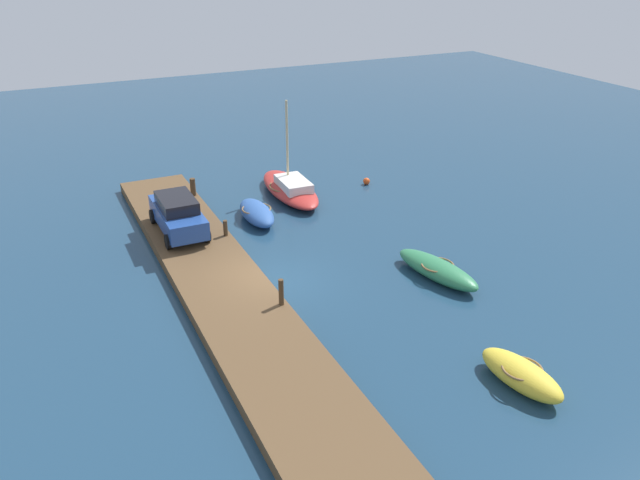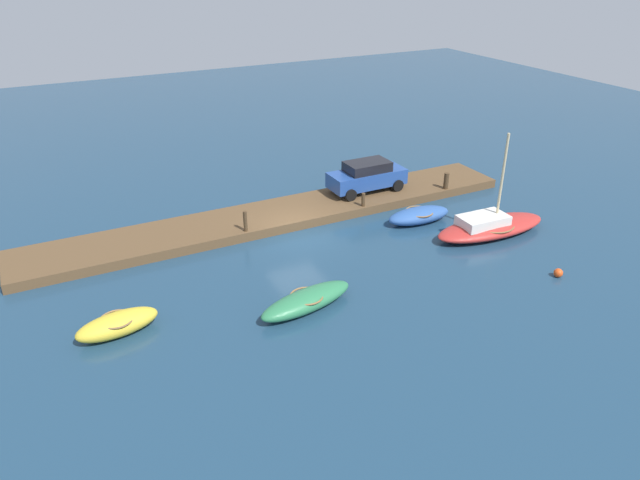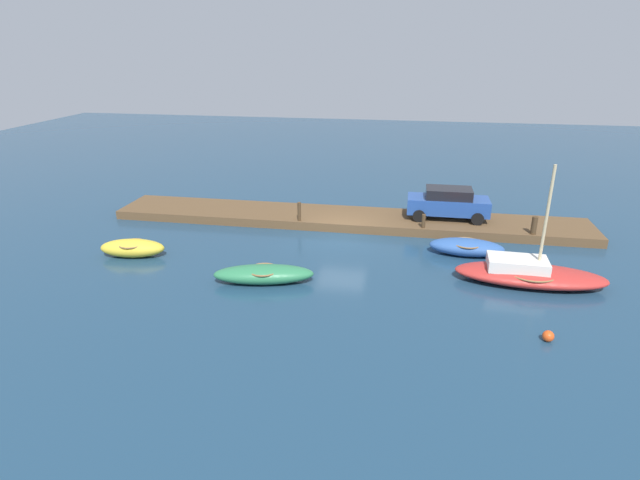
% 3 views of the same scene
% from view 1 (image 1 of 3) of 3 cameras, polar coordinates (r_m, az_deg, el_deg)
% --- Properties ---
extents(ground_plane, '(84.00, 84.00, 0.00)m').
position_cam_1_polar(ground_plane, '(25.12, -4.22, -3.83)').
color(ground_plane, navy).
extents(dock_platform, '(25.42, 3.31, 0.46)m').
position_cam_1_polar(dock_platform, '(24.47, -8.58, -4.31)').
color(dock_platform, brown).
rests_on(dock_platform, ground_plane).
extents(sailboat_red, '(6.02, 2.31, 4.95)m').
position_cam_1_polar(sailboat_red, '(33.28, -2.66, 4.66)').
color(sailboat_red, '#B72D28').
rests_on(sailboat_red, ground_plane).
extents(dinghy_yellow, '(3.08, 1.56, 0.81)m').
position_cam_1_polar(dinghy_yellow, '(20.43, 17.52, -11.36)').
color(dinghy_yellow, gold).
rests_on(dinghy_yellow, ground_plane).
extents(rowboat_green, '(4.25, 2.01, 0.75)m').
position_cam_1_polar(rowboat_green, '(25.65, 10.42, -2.59)').
color(rowboat_green, '#2D7A4C').
rests_on(rowboat_green, ground_plane).
extents(rowboat_blue, '(3.43, 1.52, 0.77)m').
position_cam_1_polar(rowboat_blue, '(30.51, -5.67, 2.45)').
color(rowboat_blue, '#2D569E').
rests_on(rowboat_blue, ground_plane).
extents(mooring_post_west, '(0.27, 0.27, 0.90)m').
position_cam_1_polar(mooring_post_west, '(32.72, -11.27, 4.66)').
color(mooring_post_west, '#47331E').
rests_on(mooring_post_west, dock_platform).
extents(mooring_post_mid_west, '(0.19, 0.19, 0.71)m').
position_cam_1_polar(mooring_post_mid_west, '(28.03, -8.44, 1.06)').
color(mooring_post_mid_west, '#47331E').
rests_on(mooring_post_mid_west, dock_platform).
extents(mooring_post_mid_east, '(0.18, 0.18, 1.00)m').
position_cam_1_polar(mooring_post_mid_east, '(22.56, -3.49, -4.66)').
color(mooring_post_mid_east, '#47331E').
rests_on(mooring_post_mid_east, dock_platform).
extents(parked_car, '(4.21, 1.88, 1.65)m').
position_cam_1_polar(parked_car, '(28.56, -12.58, 2.29)').
color(parked_car, '#234793').
rests_on(parked_car, dock_platform).
extents(marker_buoy, '(0.38, 0.38, 0.38)m').
position_cam_1_polar(marker_buoy, '(35.05, 4.17, 5.26)').
color(marker_buoy, '#E54C19').
rests_on(marker_buoy, ground_plane).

